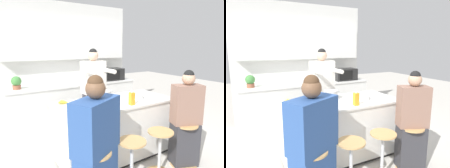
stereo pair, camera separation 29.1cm
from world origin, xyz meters
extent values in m
plane|color=beige|center=(0.00, 0.00, 0.00)|extent=(16.00, 16.00, 0.00)
cube|color=silver|center=(0.00, 2.01, 1.35)|extent=(3.05, 0.06, 2.70)
cube|color=white|center=(0.00, 1.90, 1.83)|extent=(2.81, 0.16, 0.75)
cube|color=white|center=(0.00, 1.65, 0.45)|extent=(2.81, 0.63, 0.90)
cube|color=silver|center=(0.00, 1.65, 0.91)|extent=(2.84, 0.66, 0.03)
cube|color=black|center=(0.00, 0.00, 0.03)|extent=(1.70, 0.72, 0.06)
cube|color=white|center=(0.00, 0.00, 0.47)|extent=(1.78, 0.80, 0.82)
cube|color=silver|center=(0.00, 0.00, 0.90)|extent=(1.82, 0.84, 0.03)
cylinder|color=tan|center=(-0.73, -0.75, 0.63)|extent=(0.34, 0.34, 0.02)
cylinder|color=#B7BABC|center=(-0.24, -0.75, 0.32)|extent=(0.04, 0.04, 0.60)
cylinder|color=tan|center=(-0.24, -0.75, 0.63)|extent=(0.34, 0.34, 0.02)
cylinder|color=#B7BABC|center=(0.24, -0.74, 0.32)|extent=(0.04, 0.04, 0.60)
cylinder|color=tan|center=(0.24, -0.74, 0.63)|extent=(0.34, 0.34, 0.02)
cylinder|color=tan|center=(0.73, -0.76, 0.01)|extent=(0.38, 0.38, 0.01)
cylinder|color=#B7BABC|center=(0.73, -0.76, 0.32)|extent=(0.04, 0.04, 0.60)
cylinder|color=tan|center=(0.73, -0.76, 0.63)|extent=(0.34, 0.34, 0.02)
cube|color=#383842|center=(-0.03, 0.65, 0.46)|extent=(0.36, 0.23, 0.92)
cube|color=silver|center=(-0.03, 0.65, 1.20)|extent=(0.42, 0.23, 0.57)
cylinder|color=silver|center=(-0.19, 0.38, 1.33)|extent=(0.08, 0.32, 0.07)
cylinder|color=silver|center=(0.15, 0.39, 1.33)|extent=(0.08, 0.32, 0.07)
sphere|color=#DBB293|center=(-0.03, 0.65, 1.58)|extent=(0.19, 0.19, 0.19)
sphere|color=black|center=(-0.03, 0.65, 1.63)|extent=(0.15, 0.15, 0.15)
cube|color=#2D5193|center=(-0.71, -0.73, 0.93)|extent=(0.61, 0.51, 0.58)
sphere|color=brown|center=(-0.71, -0.73, 1.32)|extent=(0.28, 0.28, 0.21)
sphere|color=#513823|center=(-0.71, -0.73, 1.38)|extent=(0.23, 0.23, 0.17)
cube|color=#333338|center=(0.75, -0.73, 0.32)|extent=(0.44, 0.38, 0.64)
cube|color=#896656|center=(0.75, -0.73, 0.92)|extent=(0.46, 0.36, 0.57)
sphere|color=tan|center=(0.75, -0.73, 1.30)|extent=(0.23, 0.23, 0.18)
sphere|color=black|center=(0.75, -0.73, 1.35)|extent=(0.19, 0.19, 0.14)
cylinder|color=#B7BABC|center=(-0.08, 0.19, 0.98)|extent=(0.22, 0.22, 0.13)
cylinder|color=#B7BABC|center=(-0.08, 0.19, 1.04)|extent=(0.23, 0.23, 0.01)
cylinder|color=#B7BABC|center=(-0.21, 0.19, 1.02)|extent=(0.05, 0.01, 0.01)
cylinder|color=#B7BABC|center=(0.06, 0.19, 1.02)|extent=(0.05, 0.01, 0.01)
cylinder|color=white|center=(0.37, -0.06, 0.95)|extent=(0.20, 0.20, 0.07)
cylinder|color=#4C7099|center=(-0.42, -0.16, 0.96)|extent=(0.08, 0.08, 0.09)
torus|color=#4C7099|center=(-0.37, -0.16, 0.96)|extent=(0.04, 0.01, 0.04)
ellipsoid|color=yellow|center=(-0.74, 0.24, 0.94)|extent=(0.13, 0.05, 0.06)
ellipsoid|color=yellow|center=(-0.77, 0.28, 0.94)|extent=(0.10, 0.13, 0.06)
ellipsoid|color=yellow|center=(-0.70, 0.28, 0.94)|extent=(0.11, 0.12, 0.06)
cube|color=gold|center=(0.09, -0.30, 1.00)|extent=(0.07, 0.07, 0.18)
cylinder|color=white|center=(0.09, -0.30, 1.10)|extent=(0.03, 0.03, 0.02)
cube|color=black|center=(0.95, 1.61, 1.07)|extent=(0.55, 0.35, 0.28)
cube|color=black|center=(0.90, 1.43, 1.07)|extent=(0.34, 0.01, 0.21)
cube|color=black|center=(1.14, 1.43, 1.07)|extent=(0.10, 0.01, 0.23)
cylinder|color=#93563D|center=(-1.17, 1.65, 0.97)|extent=(0.15, 0.15, 0.08)
sphere|color=#478942|center=(-1.17, 1.65, 1.09)|extent=(0.18, 0.18, 0.18)
camera|label=1|loc=(-1.61, -2.48, 1.74)|focal=32.00mm
camera|label=2|loc=(-1.36, -2.63, 1.74)|focal=32.00mm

